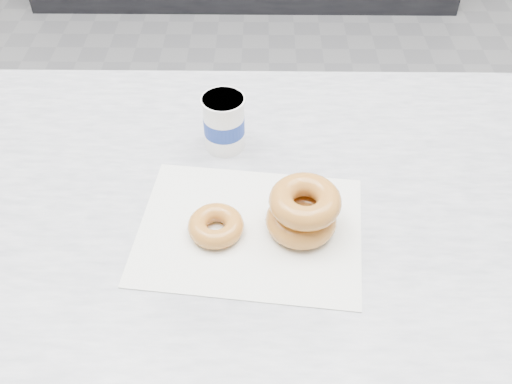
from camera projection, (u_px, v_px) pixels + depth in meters
ground at (231, 258)px, 1.98m from camera, size 5.00×5.00×0.00m
counter at (212, 345)px, 1.24m from camera, size 3.06×0.76×0.90m
wax_paper at (250, 230)px, 0.88m from camera, size 0.37×0.30×0.00m
donut_single at (216, 226)px, 0.86m from camera, size 0.11×0.11×0.03m
donut_stack at (303, 211)px, 0.85m from camera, size 0.15×0.15×0.08m
coffee_cup at (224, 122)px, 0.98m from camera, size 0.09×0.09×0.10m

